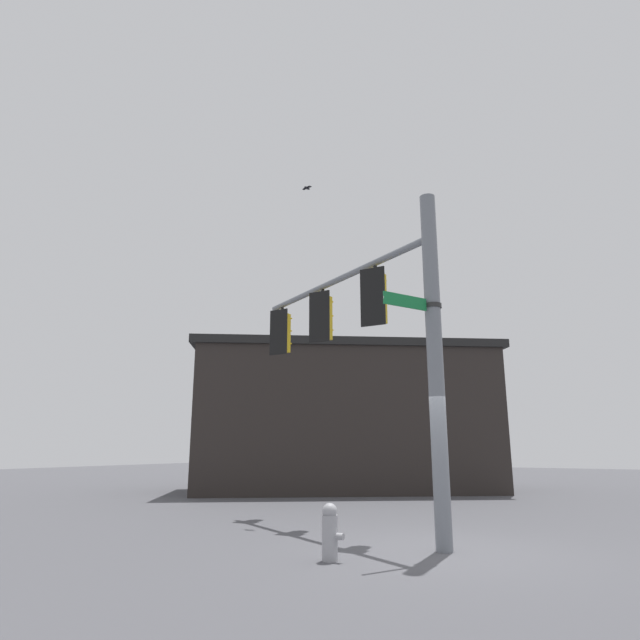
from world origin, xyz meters
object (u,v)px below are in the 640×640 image
traffic_light_nearest_pole (376,298)px  bird_flying (307,188)px  street_name_sign (421,304)px  traffic_light_mid_inner (323,318)px  traffic_light_mid_outer (282,333)px  fire_hydrant (330,531)px

traffic_light_nearest_pole → bird_flying: bearing=145.6°
street_name_sign → traffic_light_mid_inner: bearing=147.2°
traffic_light_mid_inner → bird_flying: bird_flying is taller
traffic_light_mid_outer → fire_hydrant: bearing=-48.5°
fire_hydrant → traffic_light_mid_outer: bearing=131.5°
traffic_light_mid_outer → fire_hydrant: size_ratio=1.59×
traffic_light_nearest_pole → street_name_sign: 1.74m
traffic_light_mid_inner → traffic_light_mid_outer: same height
traffic_light_mid_outer → traffic_light_mid_inner: bearing=-28.1°
traffic_light_nearest_pole → traffic_light_mid_inner: bearing=151.9°
traffic_light_nearest_pole → fire_hydrant: 4.84m
traffic_light_mid_outer → street_name_sign: bearing=-31.1°
street_name_sign → fire_hydrant: bearing=-130.8°
street_name_sign → bird_flying: (-4.19, 3.02, 4.64)m
traffic_light_mid_inner → fire_hydrant: size_ratio=1.59×
bird_flying → traffic_light_nearest_pole: bearing=-34.4°
street_name_sign → fire_hydrant: street_name_sign is taller
traffic_light_mid_inner → bird_flying: bearing=137.0°
traffic_light_mid_outer → fire_hydrant: 7.10m
bird_flying → fire_hydrant: bearing=-54.7°
traffic_light_nearest_pole → bird_flying: (-2.90, 1.98, 4.10)m
traffic_light_nearest_pole → traffic_light_mid_inner: same height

